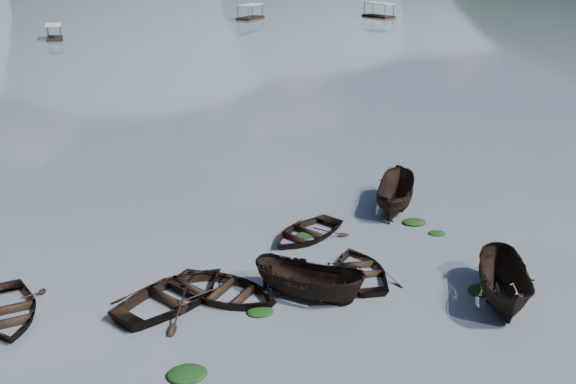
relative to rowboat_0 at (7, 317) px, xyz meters
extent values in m
imported|color=black|center=(0.00, 0.00, 0.00)|extent=(4.12, 4.96, 0.89)
imported|color=black|center=(5.90, 0.05, 0.00)|extent=(5.97, 5.80, 1.01)
imported|color=black|center=(10.85, -0.50, 0.00)|extent=(4.57, 3.90, 1.71)
imported|color=black|center=(13.31, 0.95, 0.00)|extent=(2.76, 3.86, 0.80)
imported|color=black|center=(17.87, -2.04, 0.00)|extent=(3.30, 5.08, 1.83)
imported|color=black|center=(7.77, 0.10, 0.00)|extent=(5.46, 5.22, 0.92)
imported|color=black|center=(11.78, 4.85, 0.00)|extent=(5.07, 4.91, 0.86)
imported|color=black|center=(16.83, 7.43, 0.00)|extent=(3.57, 5.02, 1.82)
ellipsoid|color=black|center=(6.25, -4.48, 0.00)|extent=(1.24, 1.02, 0.27)
ellipsoid|color=black|center=(8.92, -1.24, 0.00)|extent=(0.97, 0.78, 0.21)
ellipsoid|color=black|center=(17.82, 4.19, 0.00)|extent=(0.78, 0.66, 0.17)
ellipsoid|color=black|center=(17.52, -1.14, 0.00)|extent=(1.19, 0.94, 0.25)
ellipsoid|color=black|center=(11.80, 4.98, 0.00)|extent=(0.88, 0.73, 0.18)
ellipsoid|color=black|center=(17.21, 5.52, 0.00)|extent=(1.13, 0.91, 0.25)
camera|label=1|loc=(6.55, -21.15, 12.28)|focal=40.00mm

